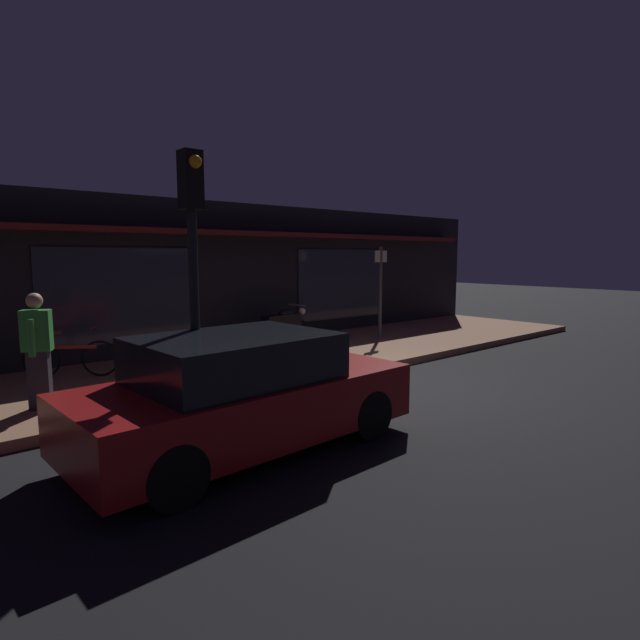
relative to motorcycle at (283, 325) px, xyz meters
The scene contains 9 objects.
ground_plane 4.11m from the motorcycle, 95.19° to the right, with size 60.00×60.00×0.00m, color black.
sidewalk_slab 1.24m from the motorcycle, 109.40° to the right, with size 18.00×4.00×0.15m, color #8C6047.
storefront_building 2.64m from the motorcycle, 98.90° to the left, with size 18.00×3.30×3.60m.
motorcycle is the anchor object (origin of this frame).
bicycle_parked 4.86m from the motorcycle, behind, with size 1.41×0.94×0.91m.
person_photographer 6.07m from the motorcycle, 161.80° to the right, with size 0.44×0.58×1.67m.
sign_post 2.89m from the motorcycle, 15.93° to the right, with size 0.44×0.09×2.40m.
traffic_light_pole 6.30m from the motorcycle, 137.39° to the right, with size 0.24×0.33×3.60m.
parked_car_near 6.40m from the motorcycle, 131.24° to the right, with size 4.16×1.89×1.42m.
Camera 1 is at (-7.09, -5.89, 2.36)m, focal length 28.93 mm.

